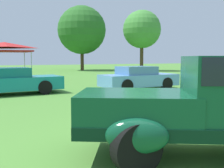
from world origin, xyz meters
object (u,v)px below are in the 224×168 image
(show_car_teal, at_px, (9,81))
(canopy_tent_center_field, at_px, (4,46))
(feature_pickup_truck, at_px, (214,107))
(show_car_skyblue, at_px, (139,78))

(show_car_teal, relative_size, canopy_tent_center_field, 1.42)
(feature_pickup_truck, xyz_separation_m, show_car_teal, (-2.25, 9.94, -0.27))
(show_car_teal, distance_m, show_car_skyblue, 6.37)
(show_car_teal, bearing_deg, feature_pickup_truck, -77.24)
(feature_pickup_truck, bearing_deg, show_car_teal, 102.76)
(canopy_tent_center_field, bearing_deg, show_car_skyblue, -51.76)
(feature_pickup_truck, distance_m, canopy_tent_center_field, 16.76)
(feature_pickup_truck, height_order, canopy_tent_center_field, canopy_tent_center_field)
(feature_pickup_truck, bearing_deg, canopy_tent_center_field, 96.41)
(show_car_skyblue, bearing_deg, show_car_teal, 172.16)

